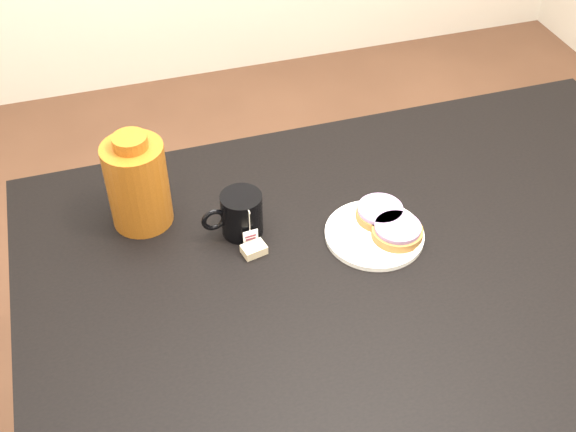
{
  "coord_description": "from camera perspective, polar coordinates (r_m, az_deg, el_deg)",
  "views": [
    {
      "loc": [
        -0.48,
        -0.87,
        1.73
      ],
      "look_at": [
        -0.18,
        0.1,
        0.81
      ],
      "focal_mm": 45.0,
      "sensor_mm": 36.0,
      "label": 1
    }
  ],
  "objects": [
    {
      "name": "bagel_back",
      "position": [
        1.45,
        7.27,
        0.27
      ],
      "size": [
        0.1,
        0.1,
        0.03
      ],
      "color": "brown",
      "rests_on": "plate"
    },
    {
      "name": "teabag_pouch",
      "position": [
        1.38,
        -2.71,
        -2.66
      ],
      "size": [
        0.05,
        0.04,
        0.02
      ],
      "primitive_type": "cube",
      "rotation": [
        0.0,
        0.0,
        0.21
      ],
      "color": "#C6B793",
      "rests_on": "table"
    },
    {
      "name": "table",
      "position": [
        1.46,
        7.82,
        -5.35
      ],
      "size": [
        1.4,
        0.9,
        0.75
      ],
      "color": "black",
      "rests_on": "ground_plane"
    },
    {
      "name": "plate",
      "position": [
        1.42,
        6.84,
        -1.39
      ],
      "size": [
        0.19,
        0.19,
        0.01
      ],
      "color": "white",
      "rests_on": "table"
    },
    {
      "name": "mug",
      "position": [
        1.4,
        -3.75,
        0.16
      ],
      "size": [
        0.13,
        0.09,
        0.09
      ],
      "rotation": [
        0.0,
        0.0,
        0.09
      ],
      "color": "black",
      "rests_on": "table"
    },
    {
      "name": "bagel_package",
      "position": [
        1.42,
        -11.81,
        2.57
      ],
      "size": [
        0.15,
        0.15,
        0.2
      ],
      "rotation": [
        0.0,
        0.0,
        0.31
      ],
      "color": "#68320D",
      "rests_on": "table"
    },
    {
      "name": "bagel_front",
      "position": [
        1.41,
        8.63,
        -1.17
      ],
      "size": [
        0.13,
        0.13,
        0.03
      ],
      "color": "brown",
      "rests_on": "plate"
    }
  ]
}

